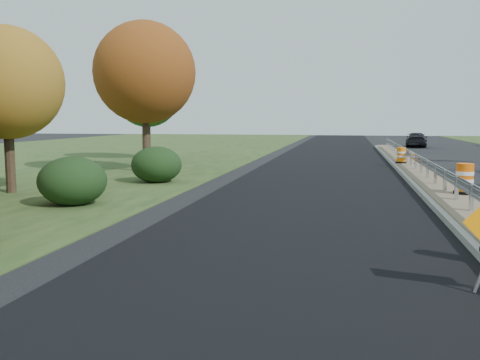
# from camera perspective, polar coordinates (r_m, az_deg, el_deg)

# --- Properties ---
(ground) EXTENTS (140.00, 140.00, 0.00)m
(ground) POSITION_cam_1_polar(r_m,az_deg,el_deg) (15.50, 23.37, -3.85)
(ground) COLOR black
(ground) RESTS_ON ground
(milled_overlay) EXTENTS (7.20, 120.00, 0.01)m
(milled_overlay) POSITION_cam_1_polar(r_m,az_deg,el_deg) (25.09, 8.71, 0.45)
(milled_overlay) COLOR black
(milled_overlay) RESTS_ON ground
(median) EXTENTS (1.60, 55.00, 0.23)m
(median) POSITION_cam_1_polar(r_m,az_deg,el_deg) (23.29, 19.35, -0.06)
(median) COLOR gray
(median) RESTS_ON ground
(guardrail) EXTENTS (0.10, 46.15, 0.72)m
(guardrail) POSITION_cam_1_polar(r_m,az_deg,el_deg) (24.22, 19.08, 1.66)
(guardrail) COLOR silver
(guardrail) RESTS_ON median
(hedge_mid) EXTENTS (2.09, 2.09, 1.52)m
(hedge_mid) POSITION_cam_1_polar(r_m,az_deg,el_deg) (17.15, -17.43, -0.08)
(hedge_mid) COLOR black
(hedge_mid) RESTS_ON ground
(hedge_north) EXTENTS (2.09, 2.09, 1.52)m
(hedge_north) POSITION_cam_1_polar(r_m,az_deg,el_deg) (22.39, -8.90, 1.65)
(hedge_north) COLOR black
(hedge_north) RESTS_ON ground
(tree_near_yellow) EXTENTS (3.96, 3.96, 5.88)m
(tree_near_yellow) POSITION_cam_1_polar(r_m,az_deg,el_deg) (20.63, -23.68, 9.45)
(tree_near_yellow) COLOR #473523
(tree_near_yellow) RESTS_ON ground
(tree_near_red) EXTENTS (4.95, 4.95, 7.35)m
(tree_near_red) POSITION_cam_1_polar(r_m,az_deg,el_deg) (26.85, -10.13, 11.21)
(tree_near_red) COLOR #473523
(tree_near_red) RESTS_ON ground
(tree_near_back) EXTENTS (4.29, 4.29, 6.37)m
(tree_near_back) POSITION_cam_1_polar(r_m,az_deg,el_deg) (35.33, -9.89, 9.03)
(tree_near_back) COLOR #473523
(tree_near_back) RESTS_ON ground
(barrel_median_mid) EXTENTS (0.67, 0.67, 0.99)m
(barrel_median_mid) POSITION_cam_1_polar(r_m,az_deg,el_deg) (18.71, 22.84, 0.07)
(barrel_median_mid) COLOR black
(barrel_median_mid) RESTS_ON median
(barrel_median_far) EXTENTS (0.58, 0.58, 0.85)m
(barrel_median_far) POSITION_cam_1_polar(r_m,az_deg,el_deg) (30.46, 16.81, 2.52)
(barrel_median_far) COLOR black
(barrel_median_far) RESTS_ON median
(car_dark_far) EXTENTS (2.48, 4.79, 1.33)m
(car_dark_far) POSITION_cam_1_polar(r_m,az_deg,el_deg) (52.40, 18.32, 4.10)
(car_dark_far) COLOR black
(car_dark_far) RESTS_ON ground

